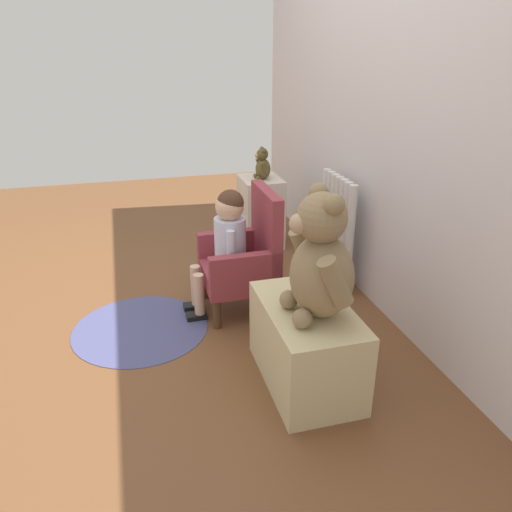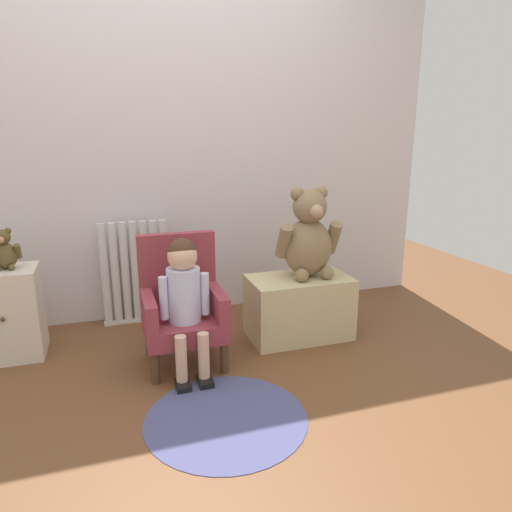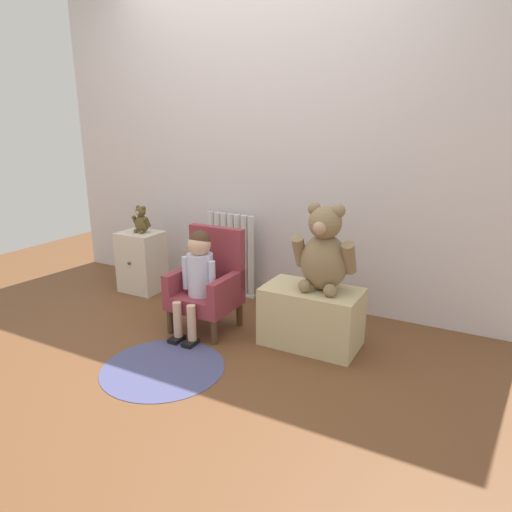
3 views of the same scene
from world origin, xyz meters
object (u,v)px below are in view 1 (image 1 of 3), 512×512
object	(u,v)px
child_figure	(226,235)
small_teddy_bear	(263,165)
child_armchair	(247,257)
floor_rug	(141,328)
low_bench	(306,345)
small_dresser	(261,212)
large_teddy_bear	(321,262)
radiator	(336,230)

from	to	relation	value
child_figure	small_teddy_bear	bearing A→B (deg)	152.59
child_armchair	child_figure	world-z (taller)	child_figure
floor_rug	child_armchair	bearing A→B (deg)	97.74
small_teddy_bear	child_armchair	bearing A→B (deg)	-21.34
child_figure	small_teddy_bear	world-z (taller)	small_teddy_bear
child_figure	low_bench	size ratio (longest dim) A/B	1.16
child_armchair	small_teddy_bear	world-z (taller)	small_teddy_bear
small_teddy_bear	child_figure	bearing A→B (deg)	-27.41
small_dresser	child_armchair	size ratio (longest dim) A/B	0.73
small_teddy_bear	floor_rug	xyz separation A→B (m)	(0.95, -0.94, -0.59)
large_teddy_bear	child_figure	bearing A→B (deg)	-164.43
child_figure	floor_rug	size ratio (longest dim) A/B	0.98
child_armchair	floor_rug	world-z (taller)	child_armchair
low_bench	large_teddy_bear	world-z (taller)	large_teddy_bear
radiator	child_armchair	distance (m)	0.65
radiator	small_teddy_bear	distance (m)	0.78
low_bench	child_figure	bearing A→B (deg)	-164.77
low_bench	radiator	bearing A→B (deg)	149.63
child_armchair	child_figure	distance (m)	0.18
low_bench	small_teddy_bear	world-z (taller)	small_teddy_bear
radiator	floor_rug	bearing A→B (deg)	-77.10
child_armchair	large_teddy_bear	distance (m)	0.84
small_dresser	large_teddy_bear	bearing A→B (deg)	-7.86
child_armchair	low_bench	size ratio (longest dim) A/B	1.14
radiator	child_armchair	bearing A→B (deg)	-72.26
large_teddy_bear	small_dresser	bearing A→B (deg)	172.14
child_armchair	child_figure	bearing A→B (deg)	-90.00
small_dresser	child_figure	distance (m)	1.02
low_bench	small_teddy_bear	bearing A→B (deg)	170.79
child_figure	small_dresser	bearing A→B (deg)	153.45
large_teddy_bear	floor_rug	bearing A→B (deg)	-134.40
radiator	low_bench	distance (m)	1.07
small_dresser	small_teddy_bear	world-z (taller)	small_teddy_bear
large_teddy_bear	floor_rug	distance (m)	1.16
small_dresser	floor_rug	xyz separation A→B (m)	(0.98, -0.94, -0.25)
child_figure	large_teddy_bear	distance (m)	0.82
child_armchair	low_bench	xyz separation A→B (m)	(0.72, 0.08, -0.12)
child_figure	low_bench	world-z (taller)	child_figure
radiator	large_teddy_bear	xyz separation A→B (m)	(0.97, -0.51, 0.28)
small_dresser	child_armchair	xyz separation A→B (m)	(0.89, -0.33, 0.06)
low_bench	small_teddy_bear	xyz separation A→B (m)	(-1.59, 0.26, 0.41)
child_armchair	low_bench	world-z (taller)	child_armchair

